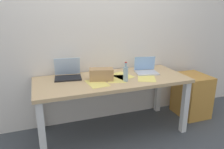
% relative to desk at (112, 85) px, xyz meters
% --- Properties ---
extents(ground_plane, '(8.00, 8.00, 0.00)m').
position_rel_desk_xyz_m(ground_plane, '(0.00, 0.00, -0.64)').
color(ground_plane, '#42474C').
extents(back_wall, '(5.20, 0.08, 2.60)m').
position_rel_desk_xyz_m(back_wall, '(0.00, 0.44, 0.66)').
color(back_wall, silver).
rests_on(back_wall, ground).
extents(desk, '(1.85, 0.76, 0.73)m').
position_rel_desk_xyz_m(desk, '(0.00, 0.00, 0.00)').
color(desk, tan).
rests_on(desk, ground).
extents(laptop_left, '(0.34, 0.28, 0.24)m').
position_rel_desk_xyz_m(laptop_left, '(-0.50, 0.20, 0.14)').
color(laptop_left, black).
rests_on(laptop_left, desk).
extents(laptop_right, '(0.32, 0.28, 0.20)m').
position_rel_desk_xyz_m(laptop_right, '(0.50, 0.08, 0.13)').
color(laptop_right, silver).
rests_on(laptop_right, desk).
extents(beer_bottle, '(0.06, 0.06, 0.23)m').
position_rel_desk_xyz_m(beer_bottle, '(0.12, -0.15, 0.18)').
color(beer_bottle, '#99B7C1').
rests_on(beer_bottle, desk).
extents(computer_mouse, '(0.11, 0.12, 0.03)m').
position_rel_desk_xyz_m(computer_mouse, '(0.59, 0.27, 0.11)').
color(computer_mouse, '#338CC6').
rests_on(computer_mouse, desk).
extents(cardboard_box, '(0.31, 0.21, 0.14)m').
position_rel_desk_xyz_m(cardboard_box, '(-0.14, -0.01, 0.16)').
color(cardboard_box, tan).
rests_on(cardboard_box, desk).
extents(paper_sheet_near_back, '(0.28, 0.34, 0.00)m').
position_rel_desk_xyz_m(paper_sheet_near_back, '(0.15, 0.06, 0.09)').
color(paper_sheet_near_back, '#F4E06B').
rests_on(paper_sheet_near_back, desk).
extents(paper_sheet_center, '(0.27, 0.34, 0.00)m').
position_rel_desk_xyz_m(paper_sheet_center, '(0.04, -0.03, 0.09)').
color(paper_sheet_center, '#F4E06B').
rests_on(paper_sheet_center, desk).
extents(paper_yellow_folder, '(0.24, 0.32, 0.00)m').
position_rel_desk_xyz_m(paper_yellow_folder, '(-0.22, -0.11, 0.09)').
color(paper_yellow_folder, '#F4E06B').
rests_on(paper_yellow_folder, desk).
extents(paper_sheet_front_right, '(0.32, 0.36, 0.00)m').
position_rel_desk_xyz_m(paper_sheet_front_right, '(0.40, -0.13, 0.09)').
color(paper_sheet_front_right, '#F4E06B').
rests_on(paper_sheet_front_right, desk).
extents(filing_cabinet, '(0.40, 0.48, 0.62)m').
position_rel_desk_xyz_m(filing_cabinet, '(1.27, 0.05, -0.33)').
color(filing_cabinet, '#C68938').
rests_on(filing_cabinet, ground).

